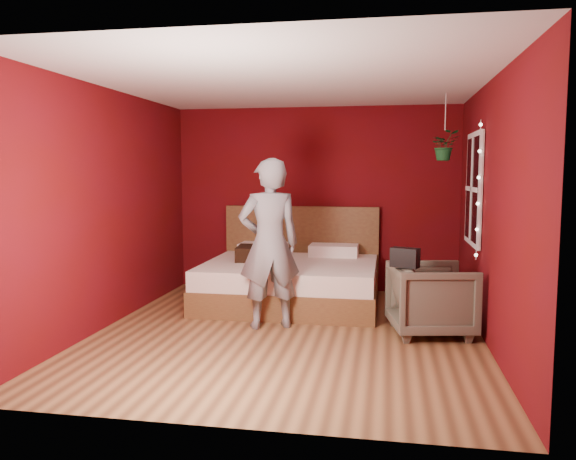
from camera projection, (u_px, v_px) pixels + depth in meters
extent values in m
plane|color=#98683C|center=(288.00, 333.00, 5.93)|extent=(4.50, 4.50, 0.00)
cube|color=#570912|center=(315.00, 199.00, 8.01)|extent=(4.00, 0.02, 2.60)
cube|color=#570912|center=(226.00, 234.00, 3.58)|extent=(4.00, 0.02, 2.60)
cube|color=#570912|center=(107.00, 208.00, 6.14)|extent=(0.02, 4.50, 2.60)
cube|color=#570912|center=(491.00, 213.00, 5.45)|extent=(0.02, 4.50, 2.60)
cube|color=silver|center=(288.00, 81.00, 5.66)|extent=(4.00, 4.50, 0.02)
cube|color=white|center=(474.00, 189.00, 6.32)|extent=(0.04, 0.97, 1.27)
cube|color=black|center=(472.00, 189.00, 6.32)|extent=(0.02, 0.85, 1.15)
cube|color=white|center=(472.00, 189.00, 6.32)|extent=(0.03, 0.05, 1.15)
cube|color=white|center=(472.00, 189.00, 6.32)|extent=(0.03, 0.85, 0.05)
cylinder|color=silver|center=(478.00, 191.00, 5.81)|extent=(0.01, 0.01, 1.45)
sphere|color=#FFF2CC|center=(476.00, 255.00, 5.88)|extent=(0.04, 0.04, 0.04)
sphere|color=#FFF2CC|center=(477.00, 229.00, 5.85)|extent=(0.04, 0.04, 0.04)
sphere|color=#FFF2CC|center=(478.00, 204.00, 5.82)|extent=(0.04, 0.04, 0.04)
sphere|color=#FFF2CC|center=(479.00, 178.00, 5.79)|extent=(0.04, 0.04, 0.04)
sphere|color=#FFF2CC|center=(480.00, 151.00, 5.76)|extent=(0.04, 0.04, 0.04)
sphere|color=#FFF2CC|center=(481.00, 125.00, 5.74)|extent=(0.04, 0.04, 0.04)
cube|color=brown|center=(291.00, 292.00, 7.19)|extent=(2.19, 1.86, 0.31)
cube|color=white|center=(291.00, 271.00, 7.16)|extent=(2.14, 1.82, 0.24)
cube|color=brown|center=(301.00, 248.00, 8.01)|extent=(2.19, 0.09, 1.20)
cube|color=white|center=(264.00, 249.00, 7.84)|extent=(0.66, 0.42, 0.15)
cube|color=white|center=(334.00, 250.00, 7.67)|extent=(0.66, 0.42, 0.15)
imported|color=gray|center=(269.00, 244.00, 6.05)|extent=(0.79, 0.67, 1.84)
imported|color=#5A5747|center=(431.00, 299.00, 5.84)|extent=(0.96, 0.94, 0.75)
cube|color=black|center=(405.00, 257.00, 5.58)|extent=(0.30, 0.23, 0.19)
cube|color=black|center=(257.00, 253.00, 7.30)|extent=(0.57, 0.57, 0.18)
cylinder|color=silver|center=(446.00, 112.00, 6.52)|extent=(0.01, 0.01, 0.43)
imported|color=#165023|center=(445.00, 146.00, 6.56)|extent=(0.36, 0.33, 0.35)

